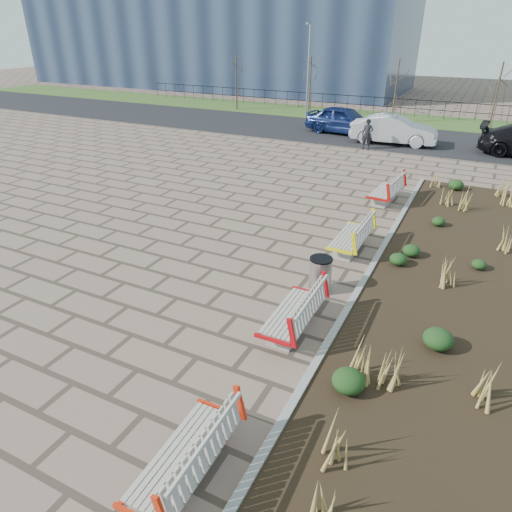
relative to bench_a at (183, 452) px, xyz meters
The scene contains 20 objects.
ground 3.85m from the bench_a, 141.87° to the left, with size 120.00×120.00×0.00m, color #725F4E.
planting_bed 8.05m from the bench_a, 66.16° to the left, with size 4.50×18.00×0.10m, color black.
planting_curb 7.42m from the bench_a, 82.87° to the left, with size 0.16×18.00×0.15m, color gray.
grass_verge_far 30.51m from the bench_a, 95.64° to the left, with size 80.00×5.00×0.04m, color #33511E.
road 24.54m from the bench_a, 97.02° to the left, with size 80.00×7.00×0.02m, color black.
bench_a is the anchor object (origin of this frame).
bench_b 4.08m from the bench_a, 90.00° to the left, with size 0.90×2.10×1.00m, color red, non-canonical shape.
bench_c 8.53m from the bench_a, 90.00° to the left, with size 0.90×2.10×1.00m, color #FFEA0D, non-canonical shape.
bench_d 13.18m from the bench_a, 90.00° to the left, with size 0.90×2.10×1.00m, color #AE100B, non-canonical shape.
litter_bin 5.93m from the bench_a, 90.02° to the left, with size 0.55×0.55×0.90m, color #B2B2B7.
pedestrian 21.03m from the bench_a, 97.33° to the left, with size 0.58×0.38×1.60m, color black.
car_blue 24.57m from the bench_a, 101.55° to the left, with size 1.88×4.67×1.59m, color #121F4F.
car_silver 22.80m from the bench_a, 94.24° to the left, with size 1.62×4.65×1.53m, color #A4A6AC.
tree_a 32.56m from the bench_a, 117.47° to the left, with size 1.40×1.40×4.00m, color #4C3D2D, non-canonical shape.
tree_b 30.27m from the bench_a, 107.32° to the left, with size 1.40×1.40×4.00m, color #4C3D2D, non-canonical shape.
tree_c 29.05m from the bench_a, 95.94° to the left, with size 1.40×1.40×4.00m, color #4C3D2D, non-canonical shape.
tree_d 29.05m from the bench_a, 84.06° to the left, with size 1.40×1.40×4.00m, color #4C3D2D, non-canonical shape.
lamp_west 29.86m from the bench_a, 107.61° to the left, with size 0.24×0.60×6.00m, color gray, non-canonical shape.
railing_fence 32.00m from the bench_a, 95.38° to the left, with size 44.00×0.10×1.20m, color black, non-canonical shape.
building_glass 49.68m from the bench_a, 120.55° to the left, with size 40.00×14.00×15.00m, color #192338.
Camera 1 is at (6.00, -5.97, 6.03)m, focal length 32.00 mm.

